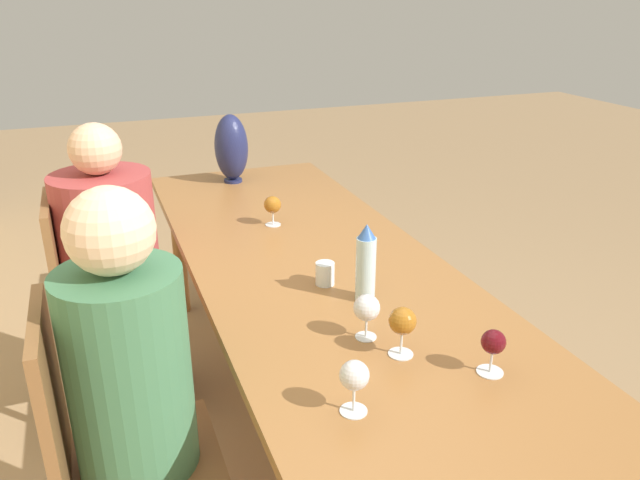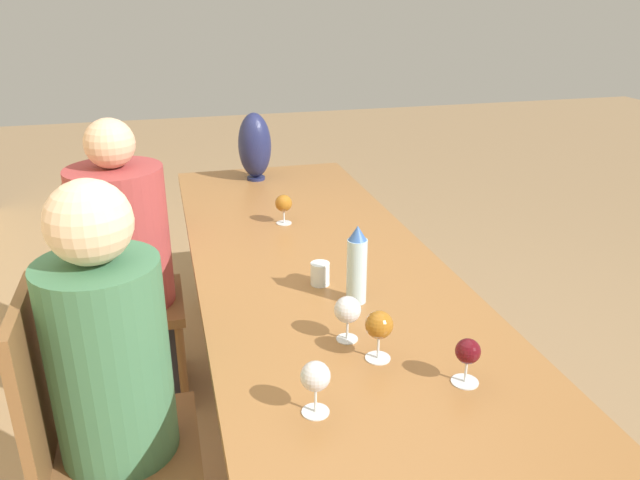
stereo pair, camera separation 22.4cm
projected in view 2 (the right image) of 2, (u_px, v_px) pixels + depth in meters
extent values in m
plane|color=#937551|center=(330.00, 458.00, 2.44)|extent=(14.00, 14.00, 0.00)
cube|color=#936033|center=(331.00, 288.00, 2.16)|extent=(3.01, 0.90, 0.04)
cylinder|color=#936033|center=(324.00, 235.00, 3.64)|extent=(0.07, 0.07, 0.72)
cylinder|color=#936033|center=(203.00, 246.00, 3.48)|extent=(0.07, 0.07, 0.72)
cylinder|color=#ADCCD6|center=(357.00, 271.00, 1.98)|extent=(0.06, 0.06, 0.22)
cone|color=#33599E|center=(358.00, 233.00, 1.93)|extent=(0.06, 0.06, 0.05)
cylinder|color=silver|center=(320.00, 274.00, 2.12)|extent=(0.07, 0.07, 0.08)
cylinder|color=#1E234C|center=(256.00, 178.00, 3.29)|extent=(0.09, 0.09, 0.01)
ellipsoid|color=#1E234C|center=(255.00, 145.00, 3.22)|extent=(0.17, 0.17, 0.34)
cylinder|color=silver|center=(284.00, 223.00, 2.68)|extent=(0.07, 0.07, 0.00)
cylinder|color=silver|center=(284.00, 216.00, 2.67)|extent=(0.01, 0.01, 0.06)
sphere|color=#995B19|center=(284.00, 203.00, 2.65)|extent=(0.07, 0.07, 0.07)
cylinder|color=silver|center=(465.00, 382.00, 1.61)|extent=(0.07, 0.07, 0.00)
cylinder|color=silver|center=(466.00, 371.00, 1.60)|extent=(0.01, 0.01, 0.06)
sphere|color=#510C14|center=(468.00, 351.00, 1.58)|extent=(0.07, 0.07, 0.07)
cylinder|color=silver|center=(316.00, 412.00, 1.50)|extent=(0.07, 0.07, 0.00)
cylinder|color=silver|center=(315.00, 399.00, 1.48)|extent=(0.01, 0.01, 0.07)
sphere|color=silver|center=(315.00, 376.00, 1.46)|extent=(0.07, 0.07, 0.07)
cylinder|color=silver|center=(377.00, 358.00, 1.71)|extent=(0.07, 0.07, 0.00)
cylinder|color=silver|center=(378.00, 347.00, 1.70)|extent=(0.01, 0.01, 0.07)
sphere|color=#995B19|center=(379.00, 325.00, 1.67)|extent=(0.08, 0.08, 0.08)
cylinder|color=silver|center=(347.00, 339.00, 1.81)|extent=(0.06, 0.06, 0.00)
cylinder|color=silver|center=(347.00, 329.00, 1.79)|extent=(0.01, 0.01, 0.06)
sphere|color=silver|center=(348.00, 310.00, 1.77)|extent=(0.08, 0.08, 0.08)
cube|color=brown|center=(123.00, 452.00, 1.83)|extent=(0.44, 0.44, 0.04)
cube|color=brown|center=(34.00, 385.00, 1.68)|extent=(0.40, 0.03, 0.50)
cylinder|color=brown|center=(191.00, 459.00, 2.13)|extent=(0.04, 0.04, 0.43)
cylinder|color=brown|center=(73.00, 479.00, 2.04)|extent=(0.04, 0.04, 0.43)
cube|color=brown|center=(131.00, 305.00, 2.66)|extent=(0.44, 0.44, 0.04)
cube|color=brown|center=(71.00, 251.00, 2.51)|extent=(0.40, 0.03, 0.50)
cylinder|color=brown|center=(183.00, 369.00, 2.63)|extent=(0.04, 0.04, 0.43)
cylinder|color=brown|center=(178.00, 325.00, 2.97)|extent=(0.04, 0.04, 0.43)
cylinder|color=brown|center=(88.00, 382.00, 2.54)|extent=(0.04, 0.04, 0.43)
cylinder|color=brown|center=(95.00, 335.00, 2.88)|extent=(0.04, 0.04, 0.43)
cylinder|color=#3D704C|center=(110.00, 361.00, 1.71)|extent=(0.33, 0.33, 0.59)
sphere|color=beige|center=(89.00, 222.00, 1.55)|extent=(0.22, 0.22, 0.22)
cube|color=#2D2D38|center=(152.00, 345.00, 2.76)|extent=(0.29, 0.21, 0.47)
cylinder|color=#993838|center=(122.00, 237.00, 2.55)|extent=(0.38, 0.38, 0.58)
sphere|color=#D6A884|center=(109.00, 143.00, 2.40)|extent=(0.20, 0.20, 0.20)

